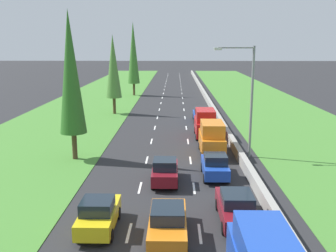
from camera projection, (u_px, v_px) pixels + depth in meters
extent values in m
plane|color=#28282B|center=(172.00, 100.00, 62.66)|extent=(300.00, 300.00, 0.00)
cube|color=#478433|center=(96.00, 100.00, 62.89)|extent=(14.00, 140.00, 0.04)
cube|color=#478433|center=(259.00, 101.00, 62.38)|extent=(14.00, 140.00, 0.04)
cube|color=#9E9B93|center=(207.00, 98.00, 62.46)|extent=(0.44, 120.00, 0.85)
cube|color=white|center=(129.00, 233.00, 18.72)|extent=(0.14, 2.00, 0.01)
cube|color=white|center=(140.00, 188.00, 24.58)|extent=(0.14, 2.00, 0.01)
cube|color=white|center=(147.00, 160.00, 30.44)|extent=(0.14, 2.00, 0.01)
cube|color=white|center=(151.00, 141.00, 36.31)|extent=(0.14, 2.00, 0.01)
cube|color=white|center=(155.00, 128.00, 42.17)|extent=(0.14, 2.00, 0.01)
cube|color=white|center=(157.00, 118.00, 48.03)|extent=(0.14, 2.00, 0.01)
cube|color=white|center=(159.00, 110.00, 53.90)|extent=(0.14, 2.00, 0.01)
cube|color=white|center=(161.00, 103.00, 59.76)|extent=(0.14, 2.00, 0.01)
cube|color=white|center=(162.00, 98.00, 65.62)|extent=(0.14, 2.00, 0.01)
cube|color=white|center=(163.00, 93.00, 71.48)|extent=(0.14, 2.00, 0.01)
cube|color=white|center=(164.00, 90.00, 77.35)|extent=(0.14, 2.00, 0.01)
cube|color=white|center=(165.00, 86.00, 83.21)|extent=(0.14, 2.00, 0.01)
cube|color=white|center=(166.00, 84.00, 89.07)|extent=(0.14, 2.00, 0.01)
cube|color=white|center=(166.00, 81.00, 94.94)|extent=(0.14, 2.00, 0.01)
cube|color=white|center=(167.00, 79.00, 100.80)|extent=(0.14, 2.00, 0.01)
cube|color=white|center=(167.00, 77.00, 106.66)|extent=(0.14, 2.00, 0.01)
cube|color=white|center=(168.00, 75.00, 112.52)|extent=(0.14, 2.00, 0.01)
cube|color=white|center=(168.00, 74.00, 118.39)|extent=(0.14, 2.00, 0.01)
cube|color=white|center=(200.00, 233.00, 18.65)|extent=(0.14, 2.00, 0.01)
cube|color=white|center=(194.00, 188.00, 24.52)|extent=(0.14, 2.00, 0.01)
cube|color=white|center=(190.00, 160.00, 30.38)|extent=(0.14, 2.00, 0.01)
cube|color=white|center=(188.00, 141.00, 36.24)|extent=(0.14, 2.00, 0.01)
cube|color=white|center=(186.00, 128.00, 42.10)|extent=(0.14, 2.00, 0.01)
cube|color=white|center=(185.00, 118.00, 47.97)|extent=(0.14, 2.00, 0.01)
cube|color=white|center=(184.00, 110.00, 53.83)|extent=(0.14, 2.00, 0.01)
cube|color=white|center=(183.00, 103.00, 59.69)|extent=(0.14, 2.00, 0.01)
cube|color=white|center=(182.00, 98.00, 65.56)|extent=(0.14, 2.00, 0.01)
cube|color=white|center=(182.00, 93.00, 71.42)|extent=(0.14, 2.00, 0.01)
cube|color=white|center=(181.00, 90.00, 77.28)|extent=(0.14, 2.00, 0.01)
cube|color=white|center=(181.00, 86.00, 83.14)|extent=(0.14, 2.00, 0.01)
cube|color=white|center=(181.00, 84.00, 89.01)|extent=(0.14, 2.00, 0.01)
cube|color=white|center=(180.00, 81.00, 94.87)|extent=(0.14, 2.00, 0.01)
cube|color=white|center=(180.00, 79.00, 100.73)|extent=(0.14, 2.00, 0.01)
cube|color=white|center=(180.00, 77.00, 106.60)|extent=(0.14, 2.00, 0.01)
cube|color=white|center=(180.00, 75.00, 112.46)|extent=(0.14, 2.00, 0.01)
cube|color=white|center=(179.00, 74.00, 118.32)|extent=(0.14, 2.00, 0.01)
cube|color=#1E47B7|center=(265.00, 244.00, 13.30)|extent=(1.80, 3.10, 1.10)
cube|color=maroon|center=(236.00, 209.00, 19.80)|extent=(1.76, 4.50, 0.72)
cube|color=#19232D|center=(237.00, 199.00, 19.51)|extent=(1.56, 1.90, 0.60)
cylinder|color=black|center=(218.00, 205.00, 21.25)|extent=(0.22, 0.64, 0.64)
cylinder|color=black|center=(246.00, 205.00, 21.22)|extent=(0.22, 0.64, 0.64)
cylinder|color=black|center=(224.00, 228.00, 18.53)|extent=(0.22, 0.64, 0.64)
cylinder|color=black|center=(257.00, 228.00, 18.50)|extent=(0.22, 0.64, 0.64)
cube|color=#1E47B7|center=(215.00, 167.00, 26.47)|extent=(1.68, 3.90, 0.76)
cube|color=#19232D|center=(215.00, 159.00, 26.03)|extent=(1.52, 1.60, 0.64)
cylinder|color=black|center=(203.00, 167.00, 27.74)|extent=(0.22, 0.64, 0.64)
cylinder|color=black|center=(223.00, 167.00, 27.72)|extent=(0.22, 0.64, 0.64)
cylinder|color=black|center=(205.00, 178.00, 25.38)|extent=(0.22, 0.64, 0.64)
cylinder|color=black|center=(228.00, 179.00, 25.35)|extent=(0.22, 0.64, 0.64)
cube|color=orange|center=(168.00, 224.00, 18.16)|extent=(1.76, 4.50, 0.72)
cube|color=#19232D|center=(168.00, 213.00, 17.87)|extent=(1.56, 1.90, 0.60)
cylinder|color=black|center=(153.00, 218.00, 19.61)|extent=(0.22, 0.64, 0.64)
cylinder|color=black|center=(184.00, 218.00, 19.58)|extent=(0.22, 0.64, 0.64)
cylinder|color=black|center=(149.00, 246.00, 16.88)|extent=(0.22, 0.64, 0.64)
cylinder|color=black|center=(185.00, 246.00, 16.85)|extent=(0.22, 0.64, 0.64)
cube|color=yellow|center=(99.00, 216.00, 18.94)|extent=(1.68, 3.90, 0.76)
cube|color=#19232D|center=(97.00, 206.00, 18.49)|extent=(1.52, 1.60, 0.64)
cylinder|color=black|center=(90.00, 213.00, 20.21)|extent=(0.22, 0.64, 0.64)
cylinder|color=black|center=(118.00, 213.00, 20.18)|extent=(0.22, 0.64, 0.64)
cylinder|color=black|center=(78.00, 235.00, 17.85)|extent=(0.22, 0.64, 0.64)
cylinder|color=black|center=(110.00, 235.00, 17.82)|extent=(0.22, 0.64, 0.64)
cube|color=orange|center=(212.00, 143.00, 31.87)|extent=(1.90, 4.90, 1.40)
cube|color=orange|center=(212.00, 129.00, 31.31)|extent=(1.80, 3.10, 1.10)
cylinder|color=black|center=(200.00, 146.00, 33.52)|extent=(0.22, 0.64, 0.64)
cylinder|color=black|center=(220.00, 146.00, 33.48)|extent=(0.22, 0.64, 0.64)
cylinder|color=black|center=(202.00, 156.00, 30.55)|extent=(0.22, 0.64, 0.64)
cylinder|color=black|center=(224.00, 156.00, 30.52)|extent=(0.22, 0.64, 0.64)
cube|color=maroon|center=(165.00, 173.00, 25.37)|extent=(1.68, 3.90, 0.76)
cube|color=#19232D|center=(165.00, 164.00, 24.93)|extent=(1.52, 1.60, 0.64)
cylinder|color=black|center=(155.00, 172.00, 26.65)|extent=(0.22, 0.64, 0.64)
cylinder|color=black|center=(176.00, 172.00, 26.62)|extent=(0.22, 0.64, 0.64)
cylinder|color=black|center=(153.00, 184.00, 24.29)|extent=(0.22, 0.64, 0.64)
cylinder|color=black|center=(176.00, 185.00, 24.26)|extent=(0.22, 0.64, 0.64)
cube|color=red|center=(205.00, 127.00, 37.92)|extent=(1.90, 4.90, 1.40)
cube|color=red|center=(205.00, 115.00, 37.37)|extent=(1.80, 3.10, 1.10)
cylinder|color=black|center=(195.00, 130.00, 39.57)|extent=(0.22, 0.64, 0.64)
cylinder|color=black|center=(212.00, 130.00, 39.54)|extent=(0.22, 0.64, 0.64)
cylinder|color=black|center=(197.00, 137.00, 36.60)|extent=(0.22, 0.64, 0.64)
cylinder|color=black|center=(215.00, 137.00, 36.57)|extent=(0.22, 0.64, 0.64)
cube|color=#1E47B7|center=(201.00, 116.00, 45.63)|extent=(1.76, 4.50, 0.72)
cube|color=#19232D|center=(201.00, 110.00, 45.35)|extent=(1.56, 1.90, 0.60)
cylinder|color=black|center=(194.00, 116.00, 47.09)|extent=(0.22, 0.64, 0.64)
cylinder|color=black|center=(207.00, 116.00, 47.06)|extent=(0.22, 0.64, 0.64)
cylinder|color=black|center=(195.00, 121.00, 44.36)|extent=(0.22, 0.64, 0.64)
cylinder|color=black|center=(208.00, 121.00, 44.33)|extent=(0.22, 0.64, 0.64)
cylinder|color=#4C3823|center=(75.00, 146.00, 30.50)|extent=(0.40, 0.40, 2.20)
cone|color=#2D6623|center=(71.00, 72.00, 29.25)|extent=(2.09, 2.09, 9.56)
cylinder|color=#4C3823|center=(114.00, 106.00, 50.38)|extent=(0.39, 0.39, 2.20)
cone|color=#4C7F38|center=(113.00, 66.00, 49.28)|extent=(2.06, 2.06, 8.19)
cylinder|color=#4C3823|center=(134.00, 89.00, 68.54)|extent=(0.40, 0.40, 2.20)
cone|color=#3D752D|center=(133.00, 53.00, 67.17)|extent=(2.13, 2.13, 10.82)
cylinder|color=gray|center=(252.00, 103.00, 30.33)|extent=(0.20, 0.20, 9.00)
cylinder|color=gray|center=(236.00, 48.00, 29.43)|extent=(2.80, 0.12, 0.12)
cube|color=silver|center=(218.00, 49.00, 29.48)|extent=(0.60, 0.28, 0.20)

